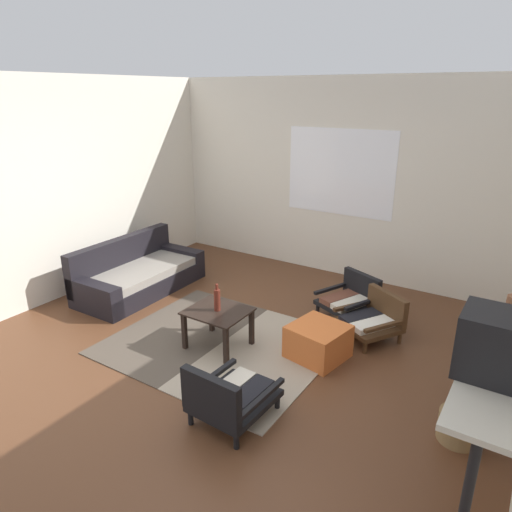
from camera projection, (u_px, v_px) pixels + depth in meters
The scene contains 15 objects.
ground_plane at pixel (205, 370), 4.38m from camera, with size 7.80×7.80×0.00m, color #56331E.
far_wall_with_window at pixel (341, 180), 6.35m from camera, with size 5.60×0.13×2.70m.
side_wall_left at pixel (42, 193), 5.52m from camera, with size 0.12×6.60×2.70m, color silver.
area_rug at pixel (221, 344), 4.83m from camera, with size 2.19×1.87×0.01m.
couch at pixel (138, 275), 6.09m from camera, with size 0.83×1.72×0.68m.
coffee_table at pixel (218, 318), 4.68m from camera, with size 0.60×0.52×0.42m.
armchair_by_window at pixel (351, 298), 5.36m from camera, with size 0.71×0.71×0.50m.
armchair_striped_foreground at pixel (229, 397), 3.63m from camera, with size 0.57×0.67×0.53m.
armchair_corner at pixel (374, 318), 4.92m from camera, with size 0.76×0.75×0.48m.
ottoman_orange at pixel (318, 342), 4.55m from camera, with size 0.50×0.50×0.34m, color #D1662D.
console_shelf at pixel (498, 368), 3.15m from camera, with size 0.42×1.84×0.80m.
crt_television at pixel (501, 346), 2.86m from camera, with size 0.49×0.39×0.42m.
clay_vase at pixel (510, 318), 3.43m from camera, with size 0.19×0.19×0.29m.
glass_bottle at pixel (217, 299), 4.61m from camera, with size 0.07×0.07×0.29m.
wicker_basket at pixel (459, 427), 3.48m from camera, with size 0.31×0.31×0.23m, color olive.
Camera 1 is at (2.45, -2.89, 2.50)m, focal length 32.41 mm.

